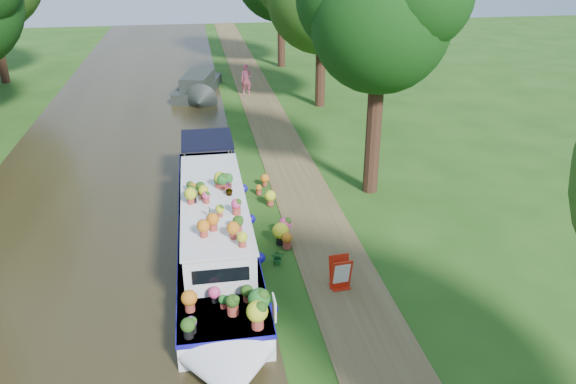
{
  "coord_description": "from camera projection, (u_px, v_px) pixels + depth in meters",
  "views": [
    {
      "loc": [
        -2.57,
        -15.84,
        8.89
      ],
      "look_at": [
        0.21,
        0.58,
        1.3
      ],
      "focal_mm": 35.0,
      "sensor_mm": 36.0,
      "label": 1
    }
  ],
  "objects": [
    {
      "name": "sandwich_board",
      "position": [
        340.0,
        274.0,
        15.39
      ],
      "size": [
        0.6,
        0.51,
        0.93
      ],
      "rotation": [
        0.0,
        0.0,
        0.1
      ],
      "color": "red",
      "rests_on": "towpath"
    },
    {
      "name": "plant_boat",
      "position": [
        215.0,
        228.0,
        16.97
      ],
      "size": [
        2.29,
        13.52,
        2.25
      ],
      "color": "white",
      "rests_on": "canal_water"
    },
    {
      "name": "pedestrian_pink",
      "position": [
        246.0,
        79.0,
        34.23
      ],
      "size": [
        0.74,
        0.55,
        1.85
      ],
      "primitive_type": "imported",
      "rotation": [
        0.0,
        0.0,
        -0.17
      ],
      "color": "#C04F7C",
      "rests_on": "towpath"
    },
    {
      "name": "second_boat",
      "position": [
        198.0,
        86.0,
        34.44
      ],
      "size": [
        3.25,
        7.09,
        1.31
      ],
      "rotation": [
        0.0,
        0.0,
        -0.23
      ],
      "color": "black",
      "rests_on": "canal_water"
    },
    {
      "name": "towpath",
      "position": [
        321.0,
        233.0,
        18.46
      ],
      "size": [
        2.2,
        100.0,
        0.03
      ],
      "primitive_type": "cube",
      "color": "brown",
      "rests_on": "ground"
    },
    {
      "name": "ground",
      "position": [
        285.0,
        236.0,
        18.29
      ],
      "size": [
        100.0,
        100.0,
        0.0
      ],
      "primitive_type": "plane",
      "color": "#1E4711",
      "rests_on": "ground"
    },
    {
      "name": "verge_plant",
      "position": [
        278.0,
        257.0,
        16.64
      ],
      "size": [
        0.46,
        0.41,
        0.45
      ],
      "primitive_type": "imported",
      "rotation": [
        0.0,
        0.0,
        -0.15
      ],
      "color": "#1D6222",
      "rests_on": "ground"
    },
    {
      "name": "canal_water",
      "position": [
        94.0,
        251.0,
        17.37
      ],
      "size": [
        10.0,
        100.0,
        0.02
      ],
      "primitive_type": "cube",
      "color": "black",
      "rests_on": "ground"
    },
    {
      "name": "tree_near_overhang",
      "position": [
        380.0,
        11.0,
        18.87
      ],
      "size": [
        5.52,
        5.28,
        8.99
      ],
      "color": "black",
      "rests_on": "ground"
    }
  ]
}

